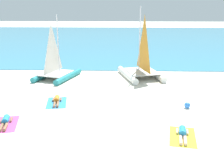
{
  "coord_description": "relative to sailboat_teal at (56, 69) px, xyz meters",
  "views": [
    {
      "loc": [
        0.61,
        -12.27,
        5.66
      ],
      "look_at": [
        0.0,
        4.71,
        1.2
      ],
      "focal_mm": 44.76,
      "sensor_mm": 36.0,
      "label": 1
    }
  ],
  "objects": [
    {
      "name": "sunbather_right",
      "position": [
        7.6,
        -9.07,
        -0.57
      ],
      "size": [
        0.66,
        1.57,
        0.3
      ],
      "rotation": [
        0.0,
        0.0,
        -0.17
      ],
      "color": "#268CCC",
      "rests_on": "towel_right"
    },
    {
      "name": "ocean_water",
      "position": [
        4.32,
        22.52,
        -0.68
      ],
      "size": [
        120.0,
        40.0,
        0.05
      ],
      "primitive_type": "cube",
      "color": "teal",
      "rests_on": "ground"
    },
    {
      "name": "sailboat_teal",
      "position": [
        0.0,
        0.0,
        0.0
      ],
      "size": [
        3.3,
        4.16,
        4.73
      ],
      "rotation": [
        0.0,
        0.0,
        -0.31
      ],
      "color": "teal",
      "rests_on": "ground"
    },
    {
      "name": "towel_middle",
      "position": [
        1.2,
        -5.2,
        -0.7
      ],
      "size": [
        1.39,
        2.05,
        0.01
      ],
      "primitive_type": "cube",
      "rotation": [
        0.0,
        0.0,
        0.16
      ],
      "color": "#338CD8",
      "rests_on": "ground"
    },
    {
      "name": "sunbather_middle",
      "position": [
        1.19,
        -5.13,
        -0.57
      ],
      "size": [
        0.65,
        1.57,
        0.3
      ],
      "rotation": [
        0.0,
        0.0,
        0.16
      ],
      "color": "orange",
      "rests_on": "towel_middle"
    },
    {
      "name": "sailboat_white",
      "position": [
        6.43,
        0.56,
        0.09
      ],
      "size": [
        3.63,
        4.66,
        5.35
      ],
      "rotation": [
        0.0,
        0.0,
        0.27
      ],
      "color": "white",
      "rests_on": "ground"
    },
    {
      "name": "sunbather_left",
      "position": [
        -0.59,
        -8.12,
        -0.57
      ],
      "size": [
        0.74,
        1.56,
        0.3
      ],
      "rotation": [
        0.0,
        0.0,
        0.23
      ],
      "color": "#268CCC",
      "rests_on": "towel_left"
    },
    {
      "name": "ground_plane",
      "position": [
        4.32,
        2.06,
        -0.71
      ],
      "size": [
        120.0,
        120.0,
        0.0
      ],
      "primitive_type": "plane",
      "color": "silver"
    },
    {
      "name": "beach_ball",
      "position": [
        8.54,
        -5.76,
        -0.54
      ],
      "size": [
        0.33,
        0.33,
        0.33
      ],
      "primitive_type": "sphere",
      "color": "#337FE5",
      "rests_on": "ground"
    },
    {
      "name": "towel_right",
      "position": [
        7.58,
        -9.14,
        -0.7
      ],
      "size": [
        1.4,
        2.06,
        0.01
      ],
      "primitive_type": "cube",
      "rotation": [
        0.0,
        0.0,
        -0.17
      ],
      "color": "yellow",
      "rests_on": "ground"
    },
    {
      "name": "towel_left",
      "position": [
        -0.58,
        -8.18,
        -0.7
      ],
      "size": [
        1.5,
        2.1,
        0.01
      ],
      "primitive_type": "cube",
      "rotation": [
        0.0,
        0.0,
        0.23
      ],
      "color": "#D84C99",
      "rests_on": "ground"
    }
  ]
}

